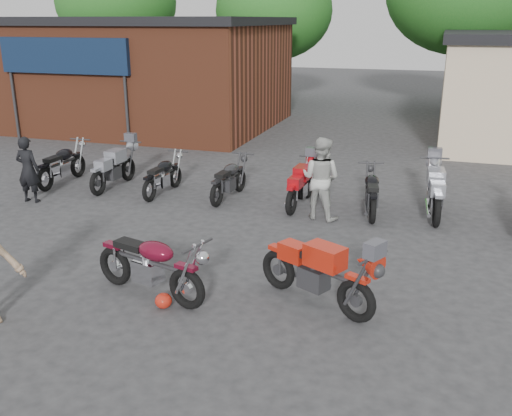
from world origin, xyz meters
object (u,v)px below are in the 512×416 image
(sportbike, at_px, (318,269))
(row_bike_6, at_px, (435,189))
(helmet, at_px, (163,301))
(row_bike_3, at_px, (229,177))
(row_bike_4, at_px, (301,183))
(person_light, at_px, (321,178))
(row_bike_5, at_px, (372,190))
(row_bike_0, at_px, (62,162))
(vintage_motorcycle, at_px, (151,261))
(row_bike_2, at_px, (163,174))
(row_bike_1, at_px, (114,166))
(person_dark, at_px, (28,170))

(sportbike, distance_m, row_bike_6, 5.24)
(helmet, xyz_separation_m, row_bike_3, (-0.98, 5.56, 0.42))
(row_bike_6, bearing_deg, row_bike_4, 89.84)
(person_light, relative_size, row_bike_5, 0.97)
(row_bike_3, bearing_deg, helmet, -165.43)
(row_bike_0, distance_m, row_bike_6, 9.50)
(row_bike_5, distance_m, row_bike_6, 1.39)
(row_bike_5, bearing_deg, row_bike_0, 80.32)
(row_bike_3, height_order, row_bike_5, row_bike_5)
(row_bike_6, bearing_deg, person_light, 107.16)
(person_light, distance_m, row_bike_5, 1.29)
(vintage_motorcycle, height_order, row_bike_4, vintage_motorcycle)
(helmet, bearing_deg, row_bike_0, 136.03)
(row_bike_2, bearing_deg, vintage_motorcycle, -152.55)
(row_bike_4, bearing_deg, row_bike_2, 94.98)
(sportbike, height_order, row_bike_3, sportbike)
(sportbike, relative_size, row_bike_2, 1.16)
(row_bike_2, xyz_separation_m, row_bike_6, (6.50, 0.37, 0.09))
(row_bike_2, height_order, row_bike_4, row_bike_4)
(row_bike_0, height_order, row_bike_3, row_bike_0)
(person_light, height_order, row_bike_3, person_light)
(row_bike_2, bearing_deg, row_bike_0, 91.51)
(vintage_motorcycle, relative_size, row_bike_1, 1.04)
(helmet, bearing_deg, vintage_motorcycle, 139.97)
(helmet, relative_size, row_bike_3, 0.14)
(person_light, distance_m, row_bike_3, 2.54)
(person_dark, distance_m, row_bike_3, 4.78)
(person_dark, bearing_deg, row_bike_6, -171.92)
(row_bike_3, bearing_deg, vintage_motorcycle, -168.47)
(row_bike_0, height_order, row_bike_5, row_bike_0)
(row_bike_4, bearing_deg, sportbike, -160.52)
(vintage_motorcycle, xyz_separation_m, person_light, (1.75, 4.53, 0.30))
(row_bike_1, height_order, row_bike_6, row_bike_6)
(row_bike_0, distance_m, row_bike_5, 8.13)
(row_bike_2, relative_size, row_bike_6, 0.85)
(person_dark, relative_size, row_bike_4, 0.82)
(sportbike, bearing_deg, row_bike_1, 170.39)
(sportbike, bearing_deg, person_light, 128.25)
(sportbike, relative_size, person_light, 1.16)
(sportbike, height_order, row_bike_5, sportbike)
(helmet, relative_size, row_bike_6, 0.12)
(row_bike_5, relative_size, row_bike_6, 0.88)
(row_bike_5, bearing_deg, person_light, 113.74)
(vintage_motorcycle, xyz_separation_m, row_bike_3, (-0.65, 5.27, -0.07))
(person_light, distance_m, row_bike_4, 1.00)
(row_bike_5, bearing_deg, helmet, 146.22)
(row_bike_0, xyz_separation_m, row_bike_2, (2.99, -0.07, -0.05))
(helmet, height_order, person_light, person_light)
(row_bike_1, bearing_deg, sportbike, -126.23)
(person_dark, height_order, row_bike_5, person_dark)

